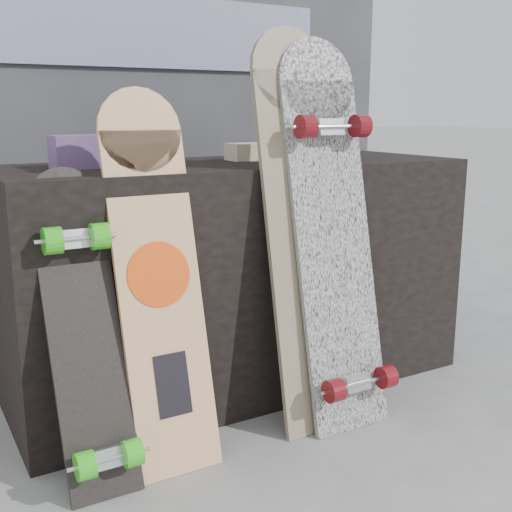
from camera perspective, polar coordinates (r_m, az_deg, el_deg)
ground at (r=2.04m, az=5.28°, el=-15.72°), size 60.00×60.00×0.00m
vendor_table at (r=2.29m, az=-1.72°, el=-1.68°), size 1.60×0.60×0.80m
booth at (r=3.00m, az=-9.81°, el=15.09°), size 2.40×0.22×2.20m
merch_box_purple at (r=2.06m, az=-15.21°, el=8.94°), size 0.18×0.12×0.10m
merch_box_small at (r=2.32m, az=6.29°, el=9.94°), size 0.14×0.14×0.12m
merch_box_flat at (r=2.33m, az=0.14°, el=9.29°), size 0.22×0.10×0.06m
longboard_geisha at (r=1.78m, az=-8.78°, el=-1.15°), size 0.24×0.28×1.04m
longboard_celtic at (r=1.97m, az=4.26°, el=3.39°), size 0.27×0.26×1.23m
longboard_cascadia at (r=2.00m, az=6.88°, el=2.61°), size 0.27×0.34×1.20m
skateboard_dark at (r=1.73m, az=-14.94°, el=-6.15°), size 0.19×0.36×0.83m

